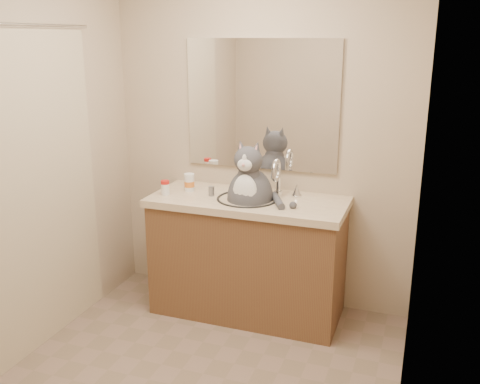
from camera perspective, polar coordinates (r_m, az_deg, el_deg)
name	(u,v)px	position (r m, az deg, el deg)	size (l,w,h in m)	color
room	(186,184)	(2.68, -5.79, 0.86)	(2.22, 2.52, 2.42)	#896F5E
vanity	(248,254)	(3.77, 0.86, -6.59)	(1.34, 0.59, 1.12)	brown
mirror	(261,105)	(3.76, 2.27, 9.24)	(1.10, 0.02, 0.90)	white
shower_curtain	(32,191)	(3.38, -21.27, 0.05)	(0.02, 1.30, 1.93)	beige
cat	(250,194)	(3.60, 1.07, -0.19)	(0.45, 0.35, 0.62)	#434347
pill_bottle_redcap	(165,188)	(3.74, -7.98, 0.47)	(0.07, 0.07, 0.10)	white
pill_bottle_orange	(189,183)	(3.82, -5.43, 1.01)	(0.10, 0.10, 0.12)	white
grey_canister	(211,191)	(3.69, -3.07, 0.10)	(0.05, 0.05, 0.07)	slate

